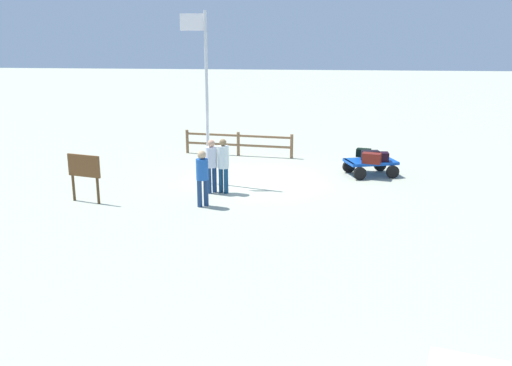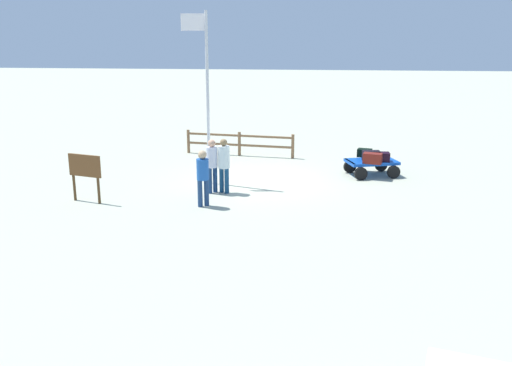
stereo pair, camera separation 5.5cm
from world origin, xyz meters
TOP-DOWN VIEW (x-y plane):
  - ground_plane at (0.00, 0.00)m, footprint 120.00×120.00m
  - luggage_cart at (-3.81, -1.13)m, footprint 1.93×1.62m
  - suitcase_tan at (-4.18, -1.03)m, footprint 0.49×0.40m
  - suitcase_navy at (-3.62, -1.71)m, footprint 0.56×0.46m
  - suitcase_grey at (-3.80, -1.07)m, footprint 0.63×0.40m
  - suitcase_dark at (-3.81, -0.66)m, footprint 0.69×0.50m
  - worker_lead at (1.30, 1.63)m, footprint 0.48×0.48m
  - worker_trailing at (0.93, 1.60)m, footprint 0.48×0.48m
  - worker_supervisor at (1.30, 3.07)m, footprint 0.48×0.48m
  - flagpole at (1.69, 0.50)m, footprint 0.84×0.12m
  - signboard at (4.81, 3.02)m, footprint 1.07×0.35m
  - wooden_fence at (1.22, -3.92)m, footprint 4.49×0.72m

SIDE VIEW (x-z plane):
  - ground_plane at x=0.00m, z-range 0.00..0.00m
  - luggage_cart at x=-3.81m, z-range 0.13..0.67m
  - wooden_fence at x=1.22m, z-range 0.08..1.05m
  - suitcase_navy at x=-3.62m, z-range 0.55..0.83m
  - suitcase_tan at x=-4.18m, z-range 0.55..0.86m
  - suitcase_grey at x=-3.80m, z-range 0.55..0.90m
  - suitcase_dark at x=-3.81m, z-range 0.55..0.90m
  - worker_supervisor at x=1.30m, z-range 0.15..1.79m
  - signboard at x=4.81m, z-range 0.25..1.69m
  - worker_lead at x=1.30m, z-range 0.14..1.84m
  - worker_trailing at x=0.93m, z-range 0.15..1.86m
  - flagpole at x=1.69m, z-range 0.41..5.94m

